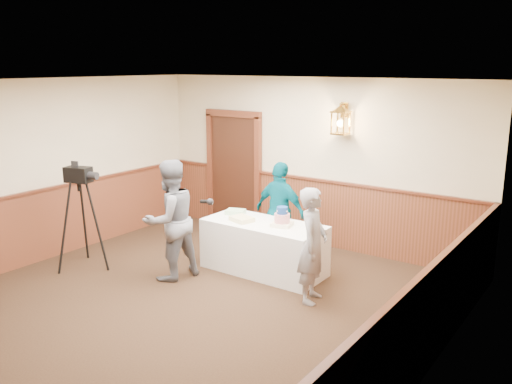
% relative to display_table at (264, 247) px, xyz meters
% --- Properties ---
extents(ground, '(7.00, 7.00, 0.00)m').
position_rel_display_table_xyz_m(ground, '(-0.13, -1.90, -0.38)').
color(ground, black).
rests_on(ground, ground).
extents(room_shell, '(6.02, 7.02, 2.81)m').
position_rel_display_table_xyz_m(room_shell, '(-0.18, -1.45, 1.15)').
color(room_shell, beige).
rests_on(room_shell, ground).
extents(display_table, '(1.80, 0.80, 0.75)m').
position_rel_display_table_xyz_m(display_table, '(0.00, 0.00, 0.00)').
color(display_table, white).
rests_on(display_table, ground).
extents(tiered_cake, '(0.33, 0.33, 0.28)m').
position_rel_display_table_xyz_m(tiered_cake, '(0.30, 0.01, 0.49)').
color(tiered_cake, '#FFEFC8').
rests_on(tiered_cake, display_table).
extents(sheet_cake_yellow, '(0.38, 0.32, 0.07)m').
position_rel_display_table_xyz_m(sheet_cake_yellow, '(-0.31, -0.12, 0.41)').
color(sheet_cake_yellow, '#F8E594').
rests_on(sheet_cake_yellow, display_table).
extents(sheet_cake_green, '(0.33, 0.30, 0.06)m').
position_rel_display_table_xyz_m(sheet_cake_green, '(-0.63, 0.14, 0.41)').
color(sheet_cake_green, '#9ACE91').
rests_on(sheet_cake_green, display_table).
extents(interviewer, '(1.51, 0.96, 1.72)m').
position_rel_display_table_xyz_m(interviewer, '(-0.95, -0.96, 0.49)').
color(interviewer, slate).
rests_on(interviewer, ground).
extents(baker, '(0.49, 0.62, 1.51)m').
position_rel_display_table_xyz_m(baker, '(1.08, -0.48, 0.38)').
color(baker, gray).
rests_on(baker, ground).
extents(assistant_p, '(0.95, 0.47, 1.56)m').
position_rel_display_table_xyz_m(assistant_p, '(-0.07, 0.56, 0.40)').
color(assistant_p, '#025262').
rests_on(assistant_p, ground).
extents(tv_camera_rig, '(0.61, 0.57, 1.55)m').
position_rel_display_table_xyz_m(tv_camera_rig, '(-2.31, -1.43, 0.32)').
color(tv_camera_rig, black).
rests_on(tv_camera_rig, ground).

